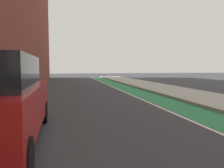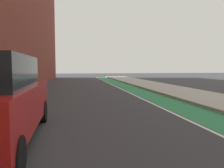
% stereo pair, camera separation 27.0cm
% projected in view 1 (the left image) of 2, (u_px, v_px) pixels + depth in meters
% --- Properties ---
extents(ground_plane, '(97.93, 97.93, 0.00)m').
position_uv_depth(ground_plane, '(92.00, 95.00, 13.37)').
color(ground_plane, '#38383D').
extents(bike_lane_paint, '(1.60, 44.51, 0.00)m').
position_uv_depth(bike_lane_paint, '(134.00, 91.00, 15.99)').
color(bike_lane_paint, '#2D8451').
rests_on(bike_lane_paint, ground).
extents(lane_divider_stripe, '(0.12, 44.51, 0.00)m').
position_uv_depth(lane_divider_stripe, '(122.00, 91.00, 15.81)').
color(lane_divider_stripe, white).
rests_on(lane_divider_stripe, ground).
extents(sidewalk_right, '(3.47, 44.51, 0.14)m').
position_uv_depth(sidewalk_right, '(165.00, 89.00, 16.49)').
color(sidewalk_right, '#A8A59E').
rests_on(sidewalk_right, ground).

